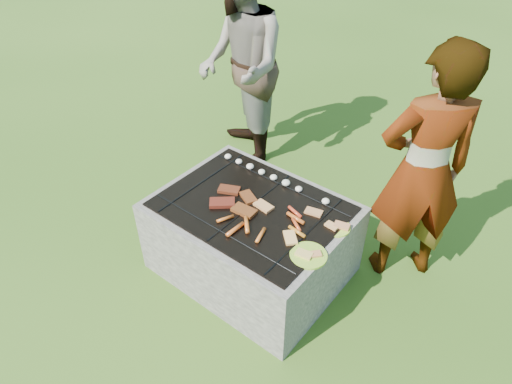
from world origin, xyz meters
TOP-DOWN VIEW (x-y plane):
  - lawn at (0.00, 0.00)m, footprint 60.00×60.00m
  - fire_pit at (0.00, 0.00)m, footprint 1.30×1.00m
  - mushrooms at (-0.09, 0.34)m, footprint 0.94×0.06m
  - pork_slabs at (-0.12, -0.04)m, footprint 0.40×0.32m
  - sausages at (0.21, -0.10)m, footprint 0.54×0.49m
  - bread_on_grate at (0.26, 0.04)m, footprint 0.46×0.41m
  - plate_far at (0.56, 0.18)m, footprint 0.21×0.21m
  - plate_near at (0.56, -0.15)m, footprint 0.30×0.30m
  - cook at (0.86, 0.71)m, footprint 0.76×0.75m
  - bystander at (-1.03, 1.12)m, footprint 1.20×1.18m

SIDE VIEW (x-z plane):
  - lawn at x=0.00m, z-range 0.00..0.00m
  - fire_pit at x=0.00m, z-range -0.03..0.59m
  - plate_near at x=0.56m, z-range 0.59..0.63m
  - plate_far at x=0.56m, z-range 0.60..0.63m
  - bread_on_grate at x=0.26m, z-range 0.61..0.63m
  - pork_slabs at x=-0.12m, z-range 0.61..0.64m
  - sausages at x=0.21m, z-range 0.61..0.64m
  - mushrooms at x=-0.09m, z-range 0.61..0.65m
  - cook at x=0.86m, z-range 0.00..1.77m
  - bystander at x=-1.03m, z-range 0.00..1.94m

